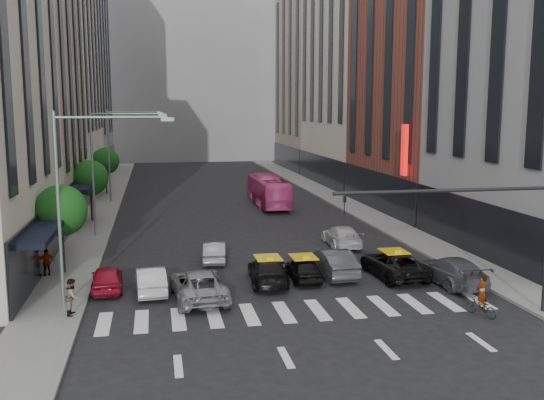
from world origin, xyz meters
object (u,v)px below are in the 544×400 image
taxi_center (303,269)px  pedestrian_far (47,262)px  taxi_left (268,271)px  streetlamp_far (119,143)px  streetlamp_mid (106,156)px  pedestrian_near (72,297)px  bus (269,191)px  motorcycle (481,307)px  streetlamp_near (79,183)px  car_white_front (151,280)px  car_red (107,278)px

taxi_center → pedestrian_far: size_ratio=2.46×
taxi_left → streetlamp_far: bearing=-68.2°
streetlamp_mid → pedestrian_near: bearing=-91.2°
pedestrian_near → bus: bearing=-21.7°
motorcycle → pedestrian_far: size_ratio=1.05×
streetlamp_near → car_white_front: 6.29m
streetlamp_mid → car_white_front: streetlamp_mid is taller
motorcycle → pedestrian_far: pedestrian_far is taller
taxi_left → motorcycle: taxi_left is taller
pedestrian_far → streetlamp_mid: bearing=-129.6°
streetlamp_mid → taxi_left: (9.17, -13.80, -5.21)m
car_red → car_white_front: (2.20, -0.77, 0.02)m
streetlamp_near → taxi_center: (11.15, 2.36, -5.26)m
motorcycle → car_red: bearing=-47.1°
car_white_front → pedestrian_far: pedestrian_far is taller
taxi_left → taxi_center: bearing=-170.7°
pedestrian_near → streetlamp_far: bearing=4.1°
motorcycle → pedestrian_near: pedestrian_near is taller
streetlamp_mid → car_white_front: bearing=-78.0°
pedestrian_near → pedestrian_far: bearing=22.5°
car_red → motorcycle: car_red is taller
streetlamp_mid → streetlamp_far: bearing=90.0°
car_red → pedestrian_near: bearing=70.1°
streetlamp_far → taxi_center: bearing=-69.4°
bus → pedestrian_far: bearing=52.8°
streetlamp_far → car_white_front: streetlamp_far is taller
car_white_front → taxi_left: (6.13, 0.51, 0.02)m
car_red → taxi_left: bearing=175.4°
streetlamp_far → bus: size_ratio=0.87×
taxi_center → motorcycle: size_ratio=2.35×
motorcycle → bus: bearing=-107.4°
streetlamp_near → streetlamp_mid: size_ratio=1.00×
taxi_left → taxi_center: taxi_left is taller
bus → streetlamp_mid: bearing=38.9°
streetlamp_mid → motorcycle: bearing=-49.6°
taxi_left → motorcycle: (8.47, -6.89, -0.27)m
car_white_front → motorcycle: size_ratio=2.53×
streetlamp_far → motorcycle: size_ratio=5.59×
streetlamp_near → car_white_front: (3.04, 1.69, -5.23)m
taxi_center → pedestrian_near: pedestrian_near is taller
streetlamp_near → taxi_left: 10.78m
taxi_left → streetlamp_mid: bearing=-51.7°
taxi_left → streetlamp_near: bearing=18.1°
streetlamp_near → taxi_left: bearing=13.5°
streetlamp_far → bus: (13.93, -4.66, -4.47)m
car_white_front → pedestrian_near: bearing=39.0°
taxi_center → motorcycle: (6.49, -7.05, -0.22)m
streetlamp_far → bus: 15.35m
bus → motorcycle: bearing=96.3°
car_white_front → taxi_center: bearing=-178.9°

